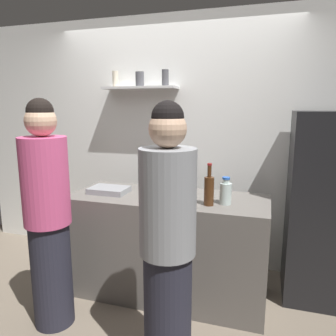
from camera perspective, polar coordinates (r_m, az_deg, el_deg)
name	(u,v)px	position (r m, az deg, el deg)	size (l,w,h in m)	color
ground_plane	(129,322)	(2.84, -6.87, -25.51)	(5.28, 5.28, 0.00)	#726656
back_wall_assembly	(174,142)	(3.48, 1.01, 4.66)	(4.80, 0.32, 2.60)	white
refrigerator	(325,208)	(3.09, 26.07, -6.41)	(0.61, 0.60, 1.64)	black
counter	(168,245)	(2.97, 0.00, -13.49)	(1.71, 0.68, 0.91)	#66605B
baking_pan	(109,190)	(2.96, -10.39, -3.86)	(0.34, 0.24, 0.05)	gray
utensil_holder	(170,183)	(3.02, 0.41, -2.70)	(0.10, 0.10, 0.22)	#B2B2B7
wine_bottle_amber_glass	(209,190)	(2.55, 7.27, -3.83)	(0.08, 0.08, 0.34)	#472814
wine_bottle_green_glass	(162,188)	(2.57, -1.15, -3.64)	(0.07, 0.07, 0.32)	#19471E
water_bottle_plastic	(226,192)	(2.61, 10.17, -4.29)	(0.09, 0.09, 0.22)	silver
person_grey_hoodie	(168,246)	(2.00, -0.06, -13.63)	(0.34, 0.34, 1.71)	#262633
person_pink_top	(48,217)	(2.58, -20.51, -8.20)	(0.34, 0.34, 1.74)	#262633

